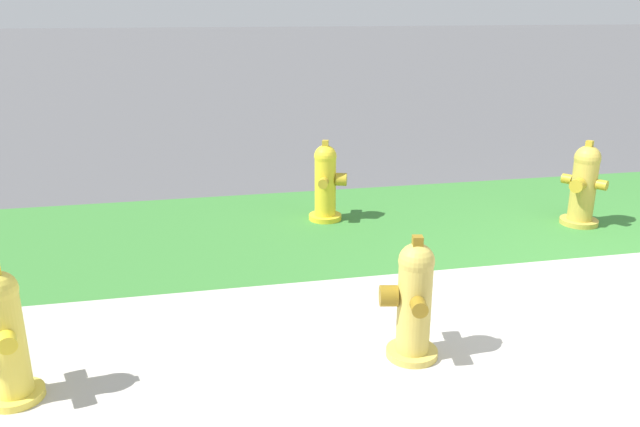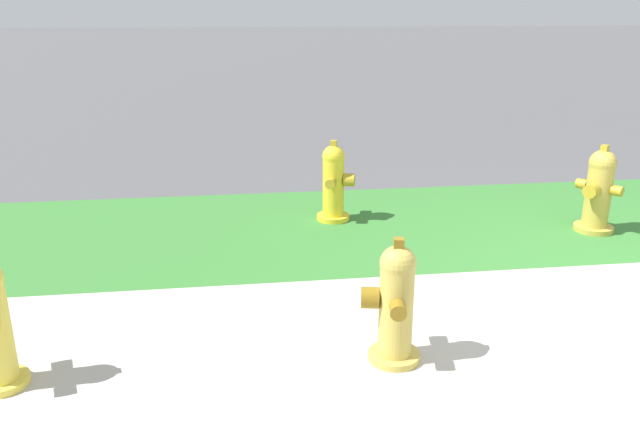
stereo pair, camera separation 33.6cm
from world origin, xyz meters
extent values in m
cube|color=#387A33|center=(0.00, 2.29, 0.00)|extent=(18.00, 2.32, 0.01)
cylinder|color=gold|center=(0.29, 1.89, 0.03)|extent=(0.34, 0.34, 0.05)
cylinder|color=gold|center=(0.29, 1.89, 0.34)|extent=(0.22, 0.22, 0.58)
sphere|color=gold|center=(0.29, 1.89, 0.63)|extent=(0.23, 0.23, 0.23)
cube|color=#B29323|center=(0.29, 1.89, 0.76)|extent=(0.08, 0.08, 0.06)
cylinder|color=#B29323|center=(0.38, 1.76, 0.41)|extent=(0.13, 0.13, 0.09)
cylinder|color=#B29323|center=(0.19, 2.01, 0.41)|extent=(0.13, 0.13, 0.09)
cylinder|color=#B29323|center=(0.16, 1.79, 0.41)|extent=(0.15, 0.16, 0.12)
cylinder|color=yellow|center=(-4.14, 0.03, 0.03)|extent=(0.28, 0.28, 0.05)
cylinder|color=yellow|center=(-4.14, 0.03, 0.33)|extent=(0.18, 0.18, 0.57)
cylinder|color=yellow|center=(-4.10, -0.09, 0.40)|extent=(0.11, 0.11, 0.09)
cylinder|color=yellow|center=(-4.18, 0.16, 0.40)|extent=(0.11, 0.11, 0.09)
cylinder|color=gold|center=(-2.02, 0.01, 0.03)|extent=(0.30, 0.30, 0.05)
cylinder|color=gold|center=(-2.02, 0.01, 0.32)|extent=(0.19, 0.19, 0.55)
sphere|color=gold|center=(-2.02, 0.01, 0.60)|extent=(0.20, 0.20, 0.20)
cube|color=olive|center=(-2.02, 0.01, 0.72)|extent=(0.07, 0.07, 0.06)
cylinder|color=olive|center=(-2.04, -0.12, 0.39)|extent=(0.11, 0.11, 0.09)
cylinder|color=olive|center=(-1.99, 0.15, 0.39)|extent=(0.11, 0.11, 0.09)
cylinder|color=olive|center=(-2.16, 0.04, 0.39)|extent=(0.12, 0.14, 0.12)
cylinder|color=yellow|center=(-1.99, 2.50, 0.03)|extent=(0.31, 0.31, 0.05)
cylinder|color=yellow|center=(-1.99, 2.50, 0.33)|extent=(0.20, 0.20, 0.56)
sphere|color=yellow|center=(-1.99, 2.50, 0.61)|extent=(0.21, 0.21, 0.21)
cube|color=#B29323|center=(-1.99, 2.50, 0.73)|extent=(0.07, 0.07, 0.06)
cylinder|color=#B29323|center=(-1.94, 2.63, 0.40)|extent=(0.11, 0.11, 0.09)
cylinder|color=#B29323|center=(-2.03, 2.36, 0.40)|extent=(0.11, 0.11, 0.09)
cylinder|color=#B29323|center=(-1.85, 2.45, 0.40)|extent=(0.13, 0.15, 0.12)
camera|label=1|loc=(-3.18, -2.96, 1.92)|focal=35.00mm
camera|label=2|loc=(-2.84, -3.02, 1.92)|focal=35.00mm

